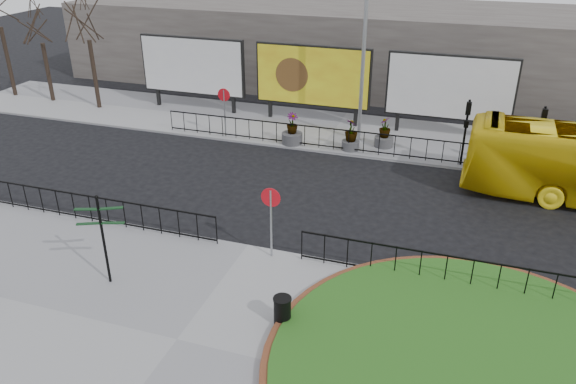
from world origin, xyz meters
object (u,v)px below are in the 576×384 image
at_px(billboard_mid, 313,76).
at_px(lamp_post, 364,44).
at_px(litter_bin, 282,311).
at_px(planter_b, 351,137).
at_px(fingerpost_sign, 102,231).
at_px(planter_c, 384,135).
at_px(planter_a, 292,133).

xyz_separation_m(billboard_mid, lamp_post, (3.01, -1.97, 2.23)).
height_order(billboard_mid, litter_bin, billboard_mid).
height_order(billboard_mid, planter_b, billboard_mid).
distance_m(fingerpost_sign, litter_bin, 5.80).
xyz_separation_m(litter_bin, planter_c, (0.40, 14.02, 0.14)).
bearing_deg(planter_c, planter_b, -147.32).
xyz_separation_m(lamp_post, planter_b, (-0.11, -1.40, -4.06)).
bearing_deg(billboard_mid, planter_c, -29.45).
bearing_deg(planter_b, billboard_mid, 130.68).
bearing_deg(billboard_mid, planter_b, -49.32).
relative_size(billboard_mid, planter_b, 4.09).
bearing_deg(litter_bin, fingerpost_sign, 177.92).
bearing_deg(fingerpost_sign, lamp_post, 52.89).
relative_size(lamp_post, fingerpost_sign, 3.13).
distance_m(lamp_post, litter_bin, 15.15).
bearing_deg(lamp_post, planter_a, -153.51).
bearing_deg(litter_bin, planter_a, 106.83).
xyz_separation_m(litter_bin, planter_b, (-1.04, 13.10, 0.22)).
height_order(planter_b, planter_c, planter_b).
height_order(billboard_mid, fingerpost_sign, billboard_mid).
xyz_separation_m(billboard_mid, fingerpost_sign, (-1.70, -16.27, -0.70)).
bearing_deg(planter_b, litter_bin, -85.48).
distance_m(fingerpost_sign, planter_c, 15.13).
distance_m(lamp_post, planter_b, 4.30).
bearing_deg(litter_bin, lamp_post, 93.65).
xyz_separation_m(lamp_post, litter_bin, (0.93, -14.50, -4.28)).
bearing_deg(planter_c, lamp_post, 160.27).
bearing_deg(planter_a, fingerpost_sign, -97.56).
bearing_deg(planter_a, billboard_mid, 90.00).
relative_size(billboard_mid, planter_a, 4.04).
distance_m(fingerpost_sign, planter_b, 13.74).
distance_m(lamp_post, planter_c, 4.37).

